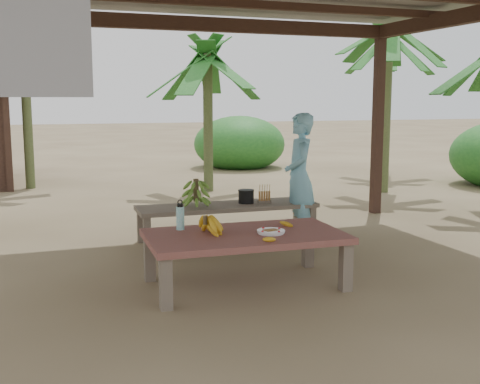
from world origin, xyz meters
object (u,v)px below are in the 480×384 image
object	(u,v)px
ripe_banana_bunch	(205,224)
woman	(299,176)
cooking_pot	(246,197)
plate	(271,232)
water_flask	(180,217)
bench	(227,209)
work_table	(245,240)

from	to	relation	value
ripe_banana_bunch	woman	distance (m)	2.29
ripe_banana_bunch	woman	size ratio (longest dim) A/B	0.20
cooking_pot	woman	size ratio (longest dim) A/B	0.12
plate	water_flask	distance (m)	0.87
bench	woman	distance (m)	0.98
plate	cooking_pot	world-z (taller)	cooking_pot
water_flask	woman	xyz separation A→B (m)	(1.84, 1.27, 0.16)
plate	cooking_pot	bearing A→B (deg)	76.32
woman	cooking_pot	bearing A→B (deg)	-90.01
work_table	woman	distance (m)	2.11
ripe_banana_bunch	water_flask	world-z (taller)	water_flask
water_flask	work_table	bearing A→B (deg)	-33.67
ripe_banana_bunch	cooking_pot	world-z (taller)	ripe_banana_bunch
plate	woman	size ratio (longest dim) A/B	0.16
cooking_pot	woman	distance (m)	0.71
cooking_pot	work_table	bearing A→B (deg)	-110.70
woman	plate	bearing A→B (deg)	-17.22
plate	bench	bearing A→B (deg)	83.52
ripe_banana_bunch	woman	bearing A→B (deg)	42.67
bench	water_flask	size ratio (longest dim) A/B	7.67
bench	woman	world-z (taller)	woman
work_table	plate	world-z (taller)	plate
woman	water_flask	bearing A→B (deg)	-39.99
woman	ripe_banana_bunch	bearing A→B (deg)	-31.93
ripe_banana_bunch	water_flask	distance (m)	0.32
plate	water_flask	world-z (taller)	water_flask
ripe_banana_bunch	cooking_pot	bearing A→B (deg)	58.91
work_table	water_flask	size ratio (longest dim) A/B	6.37
bench	water_flask	world-z (taller)	water_flask
cooking_pot	woman	xyz separation A→B (m)	(0.64, -0.18, 0.25)
work_table	woman	world-z (taller)	woman
plate	water_flask	bearing A→B (deg)	148.84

